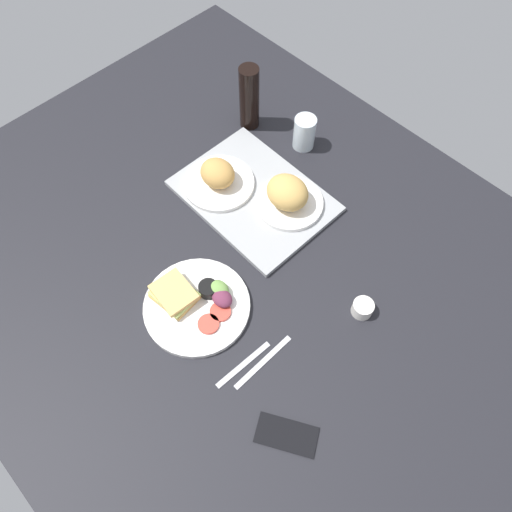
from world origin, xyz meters
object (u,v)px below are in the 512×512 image
drinking_glass (304,133)px  knife (263,362)px  espresso_cup (363,308)px  fork (243,364)px  bread_plate_far (288,196)px  plate_with_salad (196,302)px  bread_plate_near (218,178)px  cell_phone (287,435)px  soda_bottle (249,98)px  serving_tray (254,196)px

drinking_glass → knife: size_ratio=0.59×
espresso_cup → fork: bearing=-109.3°
bread_plate_far → plate_with_salad: size_ratio=0.71×
bread_plate_near → knife: 57.08cm
knife → espresso_cup: bearing=-15.8°
bread_plate_far → espresso_cup: bearing=-15.5°
bread_plate_far → cell_phone: bread_plate_far is taller
bread_plate_near → soda_bottle: size_ratio=0.97×
espresso_cup → drinking_glass: bearing=147.8°
soda_bottle → fork: (58.65, -58.83, -10.85)cm
drinking_glass → bread_plate_near: bearing=-101.0°
serving_tray → espresso_cup: 47.36cm
bread_plate_near → soda_bottle: 29.26cm
drinking_glass → cell_phone: drinking_glass is taller
fork → drinking_glass: bearing=34.8°
plate_with_salad → cell_phone: 40.51cm
plate_with_salad → drinking_glass: bearing=107.0°
drinking_glass → espresso_cup: 60.40cm
espresso_cup → cell_phone: 37.81cm
espresso_cup → bread_plate_far: bearing=164.5°
espresso_cup → soda_bottle: bearing=159.4°
serving_tray → plate_with_salad: 38.91cm
serving_tray → cell_phone: (54.87, -42.74, -0.40)cm
serving_tray → plate_with_salad: size_ratio=1.58×
fork → soda_bottle: bearing=48.2°
cell_phone → espresso_cup: bearing=71.7°
plate_with_salad → serving_tray: bearing=112.6°
bread_plate_near → plate_with_salad: (25.10, -30.92, -3.05)cm
bread_plate_far → fork: (25.98, -42.88, -5.56)cm
serving_tray → knife: bearing=-41.6°
cell_phone → serving_tray: bearing=111.7°
bread_plate_near → cell_phone: (65.01, -37.76, -4.36)cm
plate_with_salad → knife: plate_with_salad is taller
serving_tray → drinking_glass: 27.07cm
plate_with_salad → knife: size_ratio=1.49×
bread_plate_near → drinking_glass: bearing=79.0°
drinking_glass → espresso_cup: (51.01, -32.15, -3.57)cm
serving_tray → cell_phone: 69.56cm
knife → cell_phone: (16.25, -8.43, 0.15)cm
plate_with_salad → bread_plate_far: bearing=97.5°
serving_tray → bread_plate_far: bread_plate_far is taller
soda_bottle → knife: (61.65, -54.83, -10.85)cm
serving_tray → fork: 52.32cm
drinking_glass → fork: 76.04cm
serving_tray → fork: (35.62, -38.32, -0.55)cm
bread_plate_near → drinking_glass: (6.11, 31.32, 0.80)cm
bread_plate_near → knife: size_ratio=1.13×
bread_plate_near → bread_plate_far: (19.78, 9.54, 1.05)cm
plate_with_salad → soda_bottle: bearing=124.0°
serving_tray → knife: (38.62, -34.32, -0.55)cm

